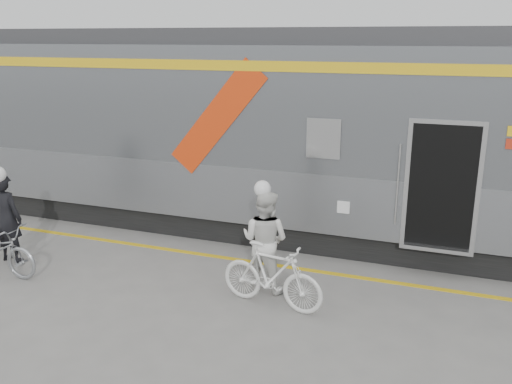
% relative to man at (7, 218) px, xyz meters
% --- Properties ---
extents(ground, '(90.00, 90.00, 0.00)m').
position_rel_man_xyz_m(ground, '(3.80, -0.70, -0.82)').
color(ground, slate).
rests_on(ground, ground).
extents(train, '(24.00, 3.17, 4.10)m').
position_rel_man_xyz_m(train, '(5.07, 3.49, 1.24)').
color(train, black).
rests_on(train, ground).
extents(safety_strip, '(24.00, 0.12, 0.01)m').
position_rel_man_xyz_m(safety_strip, '(3.80, 1.45, -0.81)').
color(safety_strip, gold).
rests_on(safety_strip, ground).
extents(man, '(0.60, 0.39, 1.63)m').
position_rel_man_xyz_m(man, '(0.00, 0.00, 0.00)').
color(man, black).
rests_on(man, ground).
extents(woman, '(0.89, 0.74, 1.65)m').
position_rel_man_xyz_m(woman, '(4.70, 0.54, 0.01)').
color(woman, silver).
rests_on(woman, ground).
extents(bicycle_right, '(1.72, 0.72, 1.00)m').
position_rel_man_xyz_m(bicycle_right, '(5.00, -0.01, -0.32)').
color(bicycle_right, white).
rests_on(bicycle_right, ground).
extents(helmet_man, '(0.28, 0.28, 0.28)m').
position_rel_man_xyz_m(helmet_man, '(0.00, 0.00, 0.96)').
color(helmet_man, white).
rests_on(helmet_man, man).
extents(helmet_woman, '(0.26, 0.26, 0.26)m').
position_rel_man_xyz_m(helmet_woman, '(4.70, 0.54, 0.97)').
color(helmet_woman, white).
rests_on(helmet_woman, woman).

